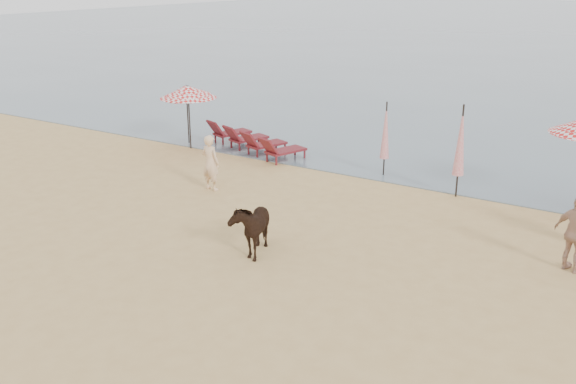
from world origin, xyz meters
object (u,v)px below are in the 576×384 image
at_px(beachgoer_left, 211,163).
at_px(cow, 251,226).
at_px(umbrella_open_left_b, 186,91).
at_px(umbrella_closed_right, 461,141).
at_px(umbrella_open_left_a, 188,92).
at_px(lounger_cluster_left, 253,140).
at_px(umbrella_closed_left, 386,131).

bearing_deg(beachgoer_left, cow, 143.20).
xyz_separation_m(umbrella_open_left_b, umbrella_closed_right, (10.21, -0.54, -0.32)).
height_order(umbrella_open_left_a, cow, umbrella_open_left_a).
distance_m(umbrella_open_left_a, umbrella_closed_right, 9.73).
bearing_deg(lounger_cluster_left, umbrella_open_left_b, -153.31).
relative_size(lounger_cluster_left, umbrella_open_left_a, 1.84).
distance_m(umbrella_closed_right, beachgoer_left, 7.02).
bearing_deg(lounger_cluster_left, umbrella_closed_left, 17.68).
bearing_deg(lounger_cluster_left, cow, -35.69).
bearing_deg(umbrella_closed_right, umbrella_open_left_a, 179.61).
relative_size(umbrella_open_left_b, umbrella_closed_right, 0.85).
relative_size(umbrella_open_left_a, cow, 1.50).
distance_m(cow, beachgoer_left, 4.60).
bearing_deg(beachgoer_left, umbrella_closed_left, -130.04).
bearing_deg(umbrella_closed_left, umbrella_open_left_a, -174.81).
height_order(lounger_cluster_left, cow, cow).
xyz_separation_m(lounger_cluster_left, umbrella_open_left_b, (-2.63, -0.33, 1.51)).
distance_m(lounger_cluster_left, umbrella_closed_left, 5.15).
distance_m(umbrella_open_left_b, beachgoer_left, 5.57).
distance_m(umbrella_open_left_b, umbrella_closed_right, 10.23).
bearing_deg(umbrella_closed_left, umbrella_closed_right, -15.85).
relative_size(lounger_cluster_left, umbrella_open_left_b, 1.85).
bearing_deg(lounger_cluster_left, umbrella_open_left_a, -139.81).
xyz_separation_m(umbrella_open_left_b, cow, (7.51, -6.68, -1.30)).
bearing_deg(umbrella_open_left_a, umbrella_closed_left, -6.89).
distance_m(umbrella_open_left_a, beachgoer_left, 4.92).
bearing_deg(umbrella_open_left_b, umbrella_closed_left, 16.37).
bearing_deg(umbrella_closed_right, beachgoer_left, -152.99).
height_order(lounger_cluster_left, beachgoer_left, beachgoer_left).
xyz_separation_m(umbrella_open_left_b, beachgoer_left, (4.00, -3.71, -1.12)).
height_order(cow, beachgoer_left, beachgoer_left).
xyz_separation_m(umbrella_open_left_a, cow, (7.02, -6.20, -1.39)).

